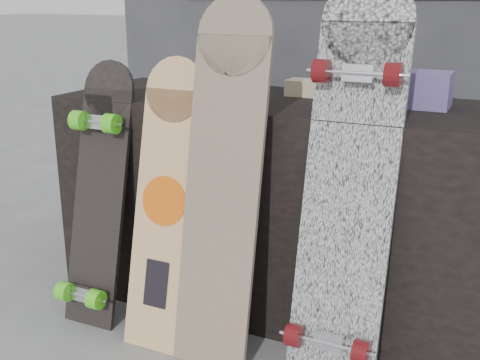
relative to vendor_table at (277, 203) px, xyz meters
The scene contains 9 objects.
vendor_table is the anchor object (origin of this frame).
booth 1.10m from the vendor_table, 90.00° to the left, with size 2.40×0.22×2.20m.
merch_box_purple 0.64m from the vendor_table, 168.43° to the left, with size 0.18×0.12×0.10m, color #4B3369.
merch_box_small 0.70m from the vendor_table, ahead, with size 0.14×0.14×0.12m, color #4B3369.
merch_box_flat 0.46m from the vendor_table, 50.00° to the left, with size 0.22×0.10×0.06m, color #D1B78C.
longboard_geisha 0.49m from the vendor_table, 120.61° to the right, with size 0.22×0.25×0.97m.
longboard_celtic 0.46m from the vendor_table, 92.67° to the right, with size 0.26×0.25×1.17m.
longboard_cascadia 0.55m from the vendor_table, 42.32° to the right, with size 0.28×0.34×1.23m.
skateboard_dark 0.67m from the vendor_table, 144.66° to the right, with size 0.21×0.31×0.95m.
Camera 1 is at (0.81, -1.53, 1.16)m, focal length 45.00 mm.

